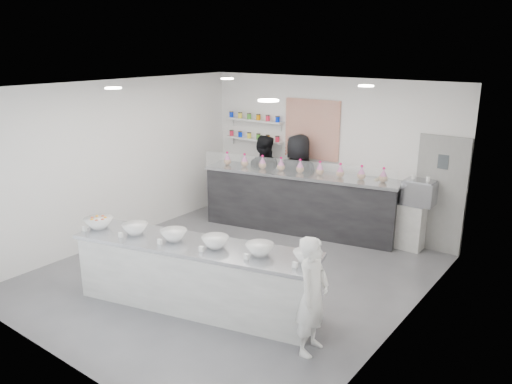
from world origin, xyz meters
TOP-DOWN VIEW (x-y plane):
  - floor at (0.00, 0.00)m, footprint 6.00×6.00m
  - ceiling at (0.00, 0.00)m, footprint 6.00×6.00m
  - back_wall at (0.00, 3.00)m, footprint 5.50×0.00m
  - left_wall at (-2.75, 0.00)m, footprint 0.00×6.00m
  - right_wall at (2.75, 0.00)m, footprint 0.00×6.00m
  - back_door at (2.30, 2.97)m, footprint 0.88×0.04m
  - pattern_panel at (-0.35, 2.98)m, footprint 1.25×0.03m
  - jar_shelf_lower at (-1.75, 2.90)m, footprint 1.45×0.22m
  - jar_shelf_upper at (-1.75, 2.90)m, footprint 1.45×0.22m
  - preserve_jars at (-1.75, 2.88)m, footprint 1.45×0.10m
  - downlight_0 at (-1.40, -1.00)m, footprint 0.24×0.24m
  - downlight_1 at (1.40, -1.00)m, footprint 0.24×0.24m
  - downlight_2 at (-1.40, 1.60)m, footprint 0.24×0.24m
  - downlight_3 at (1.40, 1.60)m, footprint 0.24×0.24m
  - prep_counter at (0.24, -1.11)m, footprint 3.62×1.65m
  - back_bar at (-0.21, 2.33)m, footprint 3.92×1.48m
  - sneeze_guard at (-0.14, 2.00)m, footprint 3.73×0.80m
  - espresso_ledge at (1.55, 2.78)m, footprint 1.18×0.37m
  - espresso_machine at (2.00, 2.78)m, footprint 0.55×0.38m
  - cup_stacks at (1.27, 2.78)m, footprint 0.26×0.24m
  - prep_bowls at (0.24, -1.11)m, footprint 3.63×1.35m
  - label_cards at (0.12, -1.60)m, footprint 3.31×0.04m
  - cookie_bags at (-0.21, 2.33)m, footprint 3.31×0.84m
  - woman_prep at (2.10, -1.05)m, footprint 0.40×0.57m
  - staff_left at (-1.27, 2.58)m, footprint 1.02×0.88m
  - staff_right at (-0.42, 2.60)m, footprint 1.04×0.79m

SIDE VIEW (x-z plane):
  - floor at x=0.00m, z-range 0.00..0.00m
  - espresso_ledge at x=1.55m, z-range 0.00..0.87m
  - prep_counter at x=0.24m, z-range 0.00..0.96m
  - back_bar at x=-0.21m, z-range 0.00..1.20m
  - woman_prep at x=2.10m, z-range 0.00..1.48m
  - staff_left at x=-1.27m, z-range 0.00..1.79m
  - staff_right at x=-0.42m, z-range 0.00..1.90m
  - label_cards at x=0.12m, z-range 0.96..1.03m
  - prep_bowls at x=0.24m, z-range 0.96..1.11m
  - cup_stacks at x=1.27m, z-range 0.87..1.22m
  - back_door at x=2.30m, z-range 0.00..2.10m
  - espresso_machine at x=2.00m, z-range 0.87..1.29m
  - cookie_bags at x=-0.21m, z-range 1.20..1.47m
  - sneeze_guard at x=-0.14m, z-range 1.20..1.52m
  - back_wall at x=0.00m, z-range -1.25..4.25m
  - left_wall at x=-2.75m, z-range -1.50..4.50m
  - right_wall at x=2.75m, z-range -1.50..4.50m
  - jar_shelf_lower at x=-1.75m, z-range 1.58..1.62m
  - preserve_jars at x=-1.75m, z-range 1.60..2.16m
  - pattern_panel at x=-0.35m, z-range 1.35..2.55m
  - jar_shelf_upper at x=-1.75m, z-range 2.00..2.04m
  - downlight_0 at x=-1.40m, z-range 2.97..2.99m
  - downlight_1 at x=1.40m, z-range 2.97..2.99m
  - downlight_2 at x=-1.40m, z-range 2.97..2.99m
  - downlight_3 at x=1.40m, z-range 2.97..2.99m
  - ceiling at x=0.00m, z-range 3.00..3.00m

